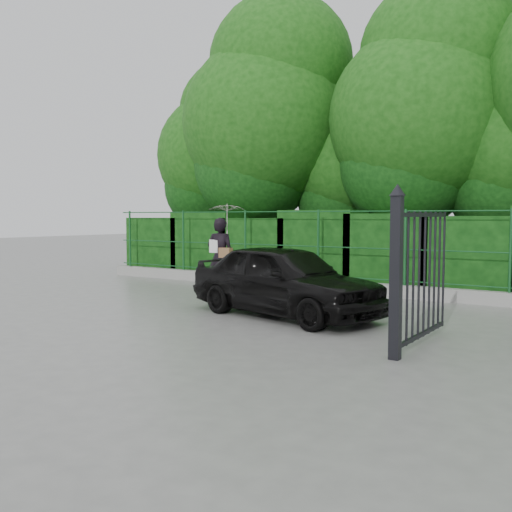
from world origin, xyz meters
The scene contains 8 objects.
ground centered at (0.00, 0.00, 0.00)m, with size 80.00×80.00×0.00m, color gray.
kerb centered at (0.00, 4.50, 0.15)m, with size 14.00×0.25×0.30m, color #9E9E99.
fence centered at (0.22, 4.50, 1.20)m, with size 14.13×0.06×1.80m.
hedge centered at (0.11, 5.50, 1.00)m, with size 14.20×1.20×2.17m.
trees centered at (1.14, 7.74, 4.62)m, with size 17.10×6.15×8.08m.
gate centered at (4.60, -0.72, 1.19)m, with size 0.22×2.33×2.36m.
woman centered at (-1.08, 2.43, 1.38)m, with size 0.96×0.86×2.24m.
car centered at (1.63, 0.82, 0.71)m, with size 1.67×4.15×1.41m, color black.
Camera 1 is at (7.31, -8.52, 1.93)m, focal length 40.00 mm.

